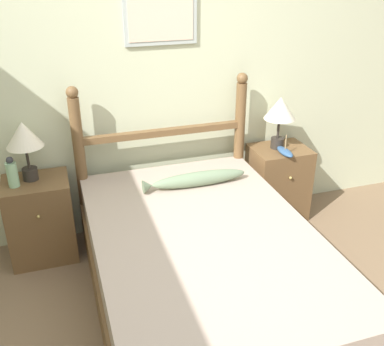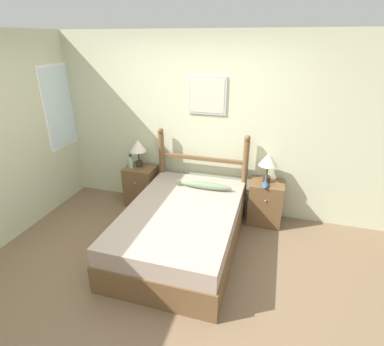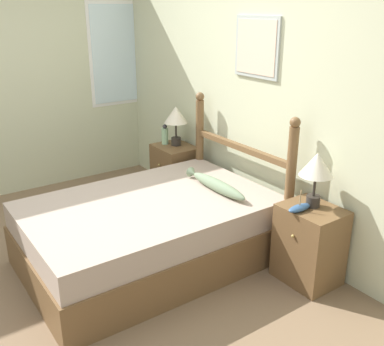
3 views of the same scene
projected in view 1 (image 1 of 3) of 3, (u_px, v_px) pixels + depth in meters
wall_back at (144, 71)px, 3.29m from camera, size 6.40×0.08×2.55m
bed at (204, 270)px, 2.80m from camera, size 1.34×2.02×0.55m
headboard at (164, 153)px, 3.46m from camera, size 1.34×0.09×1.25m
nightstand_left at (41, 219)px, 3.27m from camera, size 0.46×0.40×0.62m
nightstand_right at (277, 182)px, 3.79m from camera, size 0.46×0.40×0.62m
table_lamp_left at (24, 138)px, 3.02m from camera, size 0.25×0.25×0.43m
table_lamp_right at (280, 111)px, 3.53m from camera, size 0.25×0.25×0.43m
bottle at (12, 173)px, 3.02m from camera, size 0.07×0.07×0.22m
model_boat at (285, 152)px, 3.54m from camera, size 0.08×0.21×0.17m
fish_pillow at (196, 179)px, 3.20m from camera, size 0.76×0.11×0.11m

